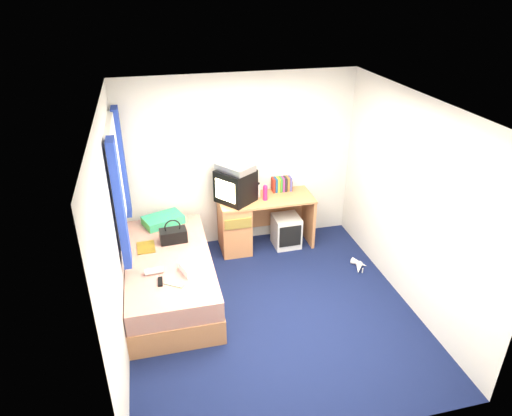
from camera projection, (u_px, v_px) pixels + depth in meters
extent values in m
plane|color=#0C1438|center=(271.00, 310.00, 5.30)|extent=(3.40, 3.40, 0.00)
plane|color=white|center=(275.00, 106.00, 4.20)|extent=(3.40, 3.40, 0.00)
plane|color=silver|center=(240.00, 162.00, 6.22)|extent=(3.20, 0.00, 3.20)
plane|color=silver|center=(337.00, 330.00, 3.28)|extent=(3.20, 0.00, 3.20)
plane|color=silver|center=(114.00, 239.00, 4.41)|extent=(0.00, 3.40, 3.40)
plane|color=silver|center=(411.00, 204.00, 5.08)|extent=(0.00, 3.40, 3.40)
cube|color=tan|center=(171.00, 284.00, 5.51)|extent=(1.00, 2.00, 0.30)
cube|color=olive|center=(217.00, 297.00, 5.26)|extent=(0.02, 0.70, 0.18)
cube|color=silver|center=(169.00, 265.00, 5.38)|extent=(0.98, 1.98, 0.24)
cube|color=teal|center=(163.00, 220.00, 6.01)|extent=(0.58, 0.47, 0.11)
cube|color=tan|center=(266.00, 199.00, 6.25)|extent=(1.30, 0.55, 0.03)
cube|color=tan|center=(234.00, 227.00, 6.33)|extent=(0.40, 0.52, 0.72)
cube|color=tan|center=(308.00, 218.00, 6.56)|extent=(0.04, 0.52, 0.72)
cube|color=tan|center=(278.00, 207.00, 6.65)|extent=(0.78, 0.03, 0.55)
cube|color=silver|center=(286.00, 231.00, 6.49)|extent=(0.37, 0.37, 0.45)
cube|color=black|center=(236.00, 186.00, 6.07)|extent=(0.59, 0.60, 0.44)
cube|color=beige|center=(225.00, 191.00, 5.93)|extent=(0.22, 0.27, 0.27)
cube|color=#B8B8BA|center=(235.00, 167.00, 5.95)|extent=(0.53, 0.56, 0.09)
cube|color=maroon|center=(273.00, 185.00, 6.39)|extent=(0.03, 0.13, 0.20)
cube|color=navy|center=(276.00, 185.00, 6.39)|extent=(0.03, 0.13, 0.20)
cube|color=gold|center=(278.00, 185.00, 6.40)|extent=(0.03, 0.13, 0.20)
cube|color=#337F33|center=(280.00, 184.00, 6.41)|extent=(0.03, 0.13, 0.20)
cube|color=#7F337F|center=(283.00, 184.00, 6.42)|extent=(0.03, 0.13, 0.20)
cube|color=#262626|center=(285.00, 184.00, 6.42)|extent=(0.03, 0.13, 0.20)
cube|color=#B26633|center=(288.00, 184.00, 6.43)|extent=(0.03, 0.13, 0.20)
cube|color=#4C4C99|center=(290.00, 183.00, 6.44)|extent=(0.03, 0.13, 0.20)
cube|color=black|center=(291.00, 185.00, 6.45)|extent=(0.05, 0.12, 0.14)
cylinder|color=#E32060|center=(265.00, 193.00, 6.15)|extent=(0.08, 0.08, 0.20)
cylinder|color=silver|center=(259.00, 190.00, 6.24)|extent=(0.06, 0.06, 0.19)
cube|color=black|center=(173.00, 236.00, 5.60)|extent=(0.34, 0.20, 0.16)
torus|color=black|center=(173.00, 227.00, 5.54)|extent=(0.20, 0.03, 0.20)
cube|color=white|center=(195.00, 267.00, 5.06)|extent=(0.35, 0.32, 0.10)
cube|color=gold|center=(146.00, 247.00, 5.50)|extent=(0.22, 0.29, 0.01)
cylinder|color=silver|center=(154.00, 271.00, 5.01)|extent=(0.21, 0.09, 0.07)
cube|color=yellow|center=(174.00, 284.00, 4.84)|extent=(0.22, 0.17, 0.01)
cube|color=black|center=(160.00, 282.00, 4.88)|extent=(0.06, 0.16, 0.02)
cube|color=silver|center=(116.00, 179.00, 5.08)|extent=(0.02, 0.90, 1.10)
cube|color=white|center=(109.00, 127.00, 4.81)|extent=(0.06, 1.06, 0.08)
cube|color=white|center=(123.00, 225.00, 5.35)|extent=(0.06, 1.06, 0.08)
cube|color=navy|center=(120.00, 205.00, 4.60)|extent=(0.08, 0.24, 1.40)
cube|color=navy|center=(122.00, 164.00, 5.62)|extent=(0.08, 0.24, 1.40)
cone|color=silver|center=(359.00, 263.00, 6.09)|extent=(0.21, 0.23, 0.09)
cone|color=silver|center=(359.00, 268.00, 5.99)|extent=(0.19, 0.24, 0.09)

